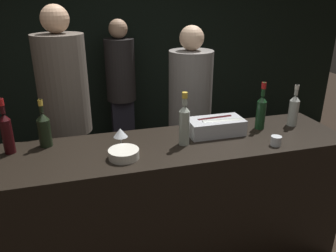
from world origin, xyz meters
name	(u,v)px	position (x,y,z in m)	size (l,w,h in m)	color
wall_back_chalkboard	(120,40)	(0.00, 2.54, 1.40)	(6.40, 0.06, 2.80)	black
bar_counter	(169,205)	(0.00, 0.31, 0.49)	(2.51, 0.63, 0.97)	black
ice_bin_with_bottles	(216,126)	(0.38, 0.40, 1.03)	(0.40, 0.21, 0.12)	#B7BABF
bowl_white	(124,153)	(-0.32, 0.20, 1.00)	(0.19, 0.19, 0.06)	silver
wine_glass	(120,133)	(-0.32, 0.36, 1.07)	(0.09, 0.09, 0.13)	silver
candle_votive	(276,141)	(0.68, 0.10, 1.01)	(0.07, 0.07, 0.06)	silver
champagne_bottle	(44,128)	(-0.80, 0.51, 1.10)	(0.08, 0.08, 0.32)	black
red_wine_bottle_tall	(7,131)	(-1.01, 0.47, 1.12)	(0.07, 0.07, 0.36)	black
rose_wine_bottle	(184,123)	(0.10, 0.29, 1.13)	(0.07, 0.07, 0.36)	#9EA899
white_wine_bottle	(294,109)	(1.01, 0.40, 1.11)	(0.07, 0.07, 0.32)	#B2B7AD
red_wine_bottle_burgundy	(261,110)	(0.73, 0.41, 1.12)	(0.07, 0.07, 0.36)	#143319
person_in_hoodie	(66,111)	(-0.67, 1.03, 1.03)	(0.39, 0.39, 1.85)	black
person_blond_tee	(190,110)	(0.41, 1.06, 0.93)	(0.39, 0.39, 1.68)	black
person_grey_polo	(121,85)	(-0.07, 2.12, 0.94)	(0.34, 0.34, 1.68)	black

